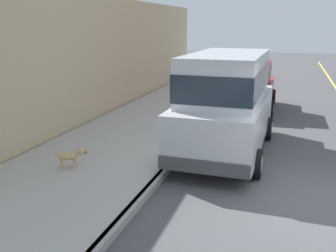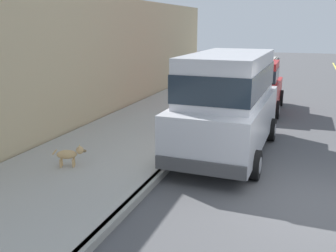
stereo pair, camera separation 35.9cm
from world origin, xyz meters
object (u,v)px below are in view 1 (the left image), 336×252
at_px(car_silver_van, 227,99).
at_px(fire_hydrant, 177,125).
at_px(car_red_hatchback, 249,85).
at_px(dog_tan, 70,155).

distance_m(car_silver_van, fire_hydrant, 1.79).
height_order(car_silver_van, fire_hydrant, car_silver_van).
relative_size(car_red_hatchback, fire_hydrant, 5.27).
bearing_deg(car_silver_van, car_red_hatchback, 89.77).
xyz_separation_m(dog_tan, fire_hydrant, (1.53, 3.05, 0.05)).
relative_size(car_silver_van, car_red_hatchback, 1.29).
relative_size(car_silver_van, dog_tan, 6.97).
distance_m(car_red_hatchback, fire_hydrant, 4.95).
distance_m(dog_tan, fire_hydrant, 3.41).
bearing_deg(dog_tan, fire_hydrant, 63.40).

